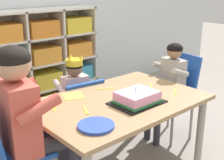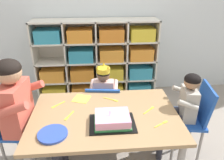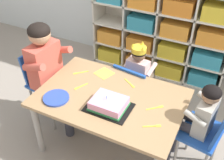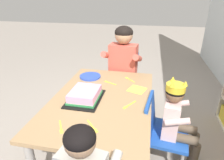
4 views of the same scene
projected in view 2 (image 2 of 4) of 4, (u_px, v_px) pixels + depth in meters
storage_cubby_shelf at (99, 62)px, 2.99m from camera, size 1.63×0.33×1.09m
activity_table at (105, 122)px, 1.76m from camera, size 1.18×0.79×0.58m
classroom_chair_blue at (104, 106)px, 2.27m from camera, size 0.40×0.38×0.61m
child_with_crown at (104, 90)px, 2.31m from camera, size 0.31×0.32×0.80m
classroom_chair_adult_side at (15, 128)px, 1.80m from camera, size 0.37×0.33×0.73m
adult_helper_seated at (24, 107)px, 1.71m from camera, size 0.45×0.43×1.05m
classroom_chair_guest_side at (193, 116)px, 1.93m from camera, size 0.36×0.39×0.75m
guest_at_table_side at (182, 106)px, 1.89m from camera, size 0.32×0.32×0.87m
birthday_cake_on_tray at (112, 120)px, 1.61m from camera, size 0.34×0.25×0.12m
paper_plate_stack at (53, 134)px, 1.50m from camera, size 0.21×0.21×0.02m
paper_napkin_square at (81, 99)px, 1.96m from camera, size 0.18×0.18×0.00m
fork_scattered_mid_table at (58, 105)px, 1.86m from camera, size 0.11×0.11×0.00m
fork_near_child_seat at (162, 124)px, 1.62m from camera, size 0.12×0.08×0.00m
fork_at_table_front_edge at (112, 100)px, 1.94m from camera, size 0.13×0.09×0.00m
fork_near_cake_tray at (69, 116)px, 1.71m from camera, size 0.07×0.13×0.00m
fork_by_napkin at (149, 110)px, 1.79m from camera, size 0.11×0.11×0.00m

